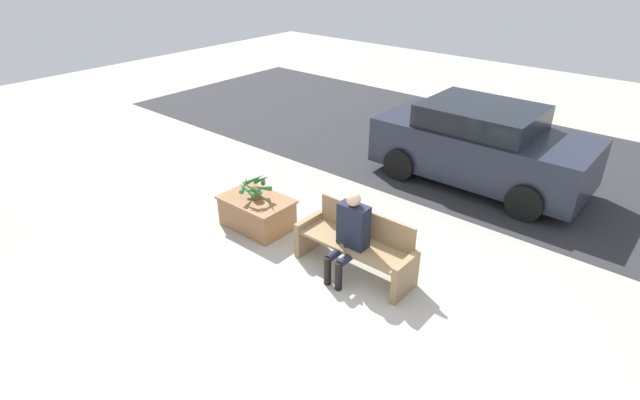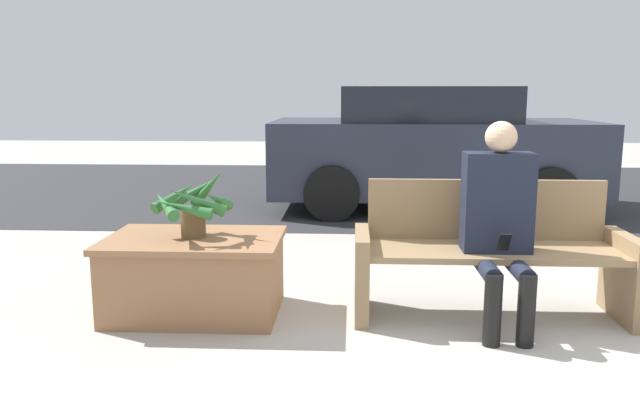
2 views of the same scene
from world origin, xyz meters
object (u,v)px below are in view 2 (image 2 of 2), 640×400
at_px(parked_car, 430,148).
at_px(person_seated, 499,215).
at_px(bench, 490,253).
at_px(planter_box, 195,272).
at_px(potted_plant, 192,204).

bearing_deg(parked_car, person_seated, -90.81).
relative_size(bench, parked_car, 0.45).
height_order(planter_box, parked_car, parked_car).
bearing_deg(parked_car, potted_plant, -116.88).
relative_size(potted_plant, parked_car, 0.14).
relative_size(bench, potted_plant, 3.18).
height_order(person_seated, planter_box, person_seated).
bearing_deg(planter_box, parked_car, 63.05).
bearing_deg(planter_box, potted_plant, -79.87).
distance_m(bench, potted_plant, 1.98).
distance_m(bench, planter_box, 1.96).
relative_size(planter_box, parked_car, 0.29).
bearing_deg(potted_plant, planter_box, 100.13).
bearing_deg(potted_plant, bench, 3.00).
relative_size(planter_box, potted_plant, 2.05).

